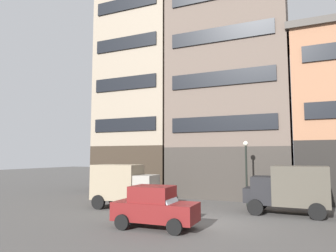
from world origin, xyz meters
TOP-DOWN VIEW (x-y plane):
  - ground_plane at (0.00, 0.00)m, footprint 120.00×120.00m
  - building_far_left at (-9.31, 10.02)m, footprint 7.40×5.92m
  - building_center_left at (-1.12, 10.02)m, footprint 9.67×5.92m
  - delivery_truck_near at (-5.90, 2.02)m, footprint 4.46×2.39m
  - delivery_truck_far at (3.38, 3.69)m, footprint 4.39×2.21m
  - sedan_dark at (-1.96, -2.00)m, footprint 3.75×1.97m
  - streetlamp_curbside at (0.81, 5.63)m, footprint 0.32×0.32m
  - fire_hydrant_curbside at (-9.52, 5.47)m, footprint 0.24×0.24m

SIDE VIEW (x-z plane):
  - ground_plane at x=0.00m, z-range 0.00..0.00m
  - fire_hydrant_curbside at x=-9.52m, z-range 0.01..0.84m
  - sedan_dark at x=-1.96m, z-range 0.00..1.83m
  - delivery_truck_near at x=-5.90m, z-range 0.11..2.73m
  - delivery_truck_far at x=3.38m, z-range 0.11..2.73m
  - streetlamp_curbside at x=0.81m, z-range 0.61..4.73m
  - building_center_left at x=-1.12m, z-range 0.04..17.74m
  - building_far_left at x=-9.31m, z-range 0.05..18.53m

